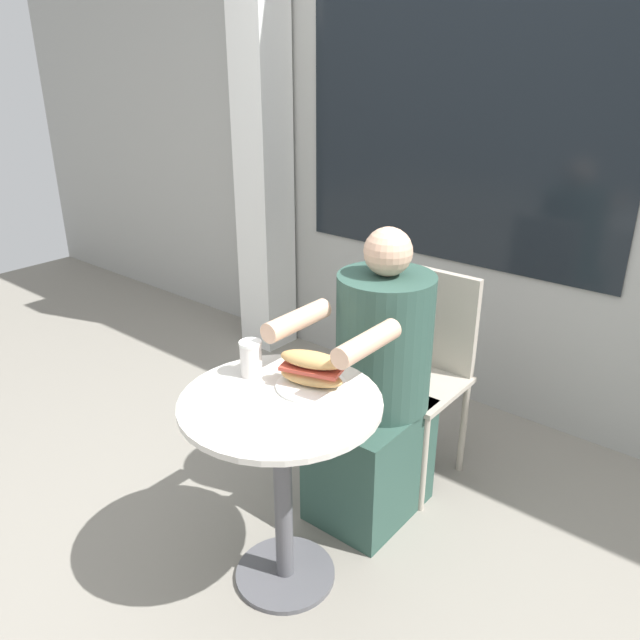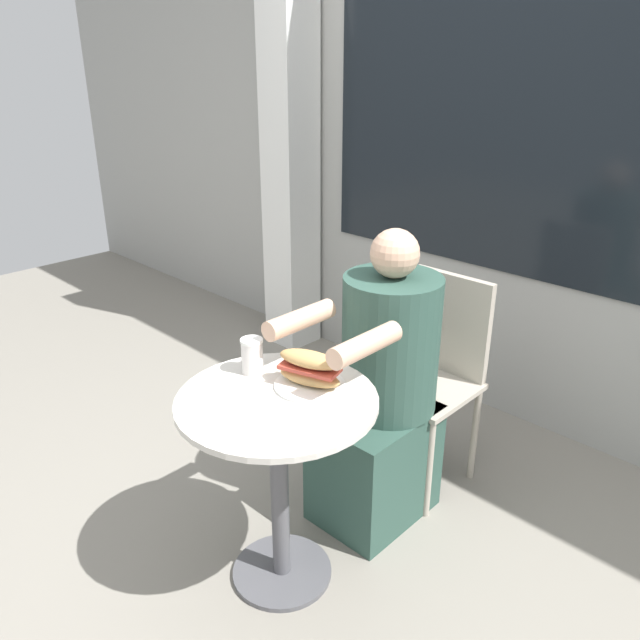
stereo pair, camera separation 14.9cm
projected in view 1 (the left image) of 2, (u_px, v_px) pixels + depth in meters
The scene contains 8 objects.
ground_plane at pixel (285, 575), 2.16m from camera, with size 8.00×8.00×0.00m, color gray.
storefront_wall at pixel (518, 119), 2.70m from camera, with size 8.00×0.09×2.80m.
lattice_pillar at pixel (263, 145), 3.46m from camera, with size 0.24×0.24×2.40m.
cafe_table at pixel (282, 453), 1.96m from camera, with size 0.62×0.62×0.70m.
diner_chair at pixel (425, 357), 2.55m from camera, with size 0.38×0.38×0.87m.
seated_diner at pixel (376, 398), 2.31m from camera, with size 0.36×0.63×1.13m.
sandwich_on_plate at pixel (311, 372), 1.94m from camera, with size 0.22×0.22×0.12m.
drink_cup at pixel (251, 358), 2.01m from camera, with size 0.07×0.07×0.12m.
Camera 1 is at (1.14, -1.19, 1.66)m, focal length 35.00 mm.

